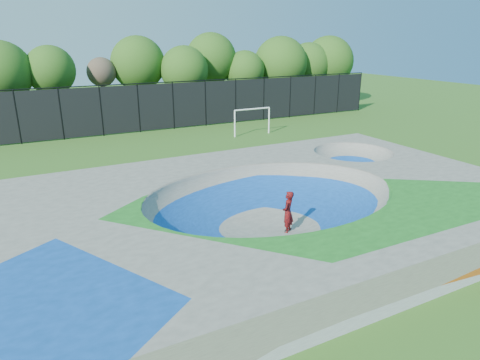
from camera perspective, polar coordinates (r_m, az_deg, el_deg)
The scene contains 7 objects.
ground at distance 18.43m, azimuth 4.26°, elevation -5.90°, with size 120.00×120.00×0.00m, color #2F5D19.
skate_deck at distance 18.14m, azimuth 4.32°, elevation -3.74°, with size 22.00×14.00×1.50m, color gray.
skater at distance 17.36m, azimuth 6.40°, elevation -4.32°, with size 0.66×0.43×1.80m, color #AA0F0D.
skateboard at distance 17.72m, azimuth 6.29°, elevation -6.93°, with size 0.78×0.22×0.05m, color black.
soccer_goal at distance 34.82m, azimuth 1.65°, elevation 8.46°, with size 3.29×0.12×2.17m.
fence at distance 36.73m, azimuth -13.38°, elevation 9.43°, with size 48.09×0.09×4.04m.
treeline at distance 41.34m, azimuth -14.94°, elevation 14.21°, with size 52.64×7.35×8.08m.
Camera 1 is at (-8.97, -14.19, 7.62)m, focal length 32.00 mm.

